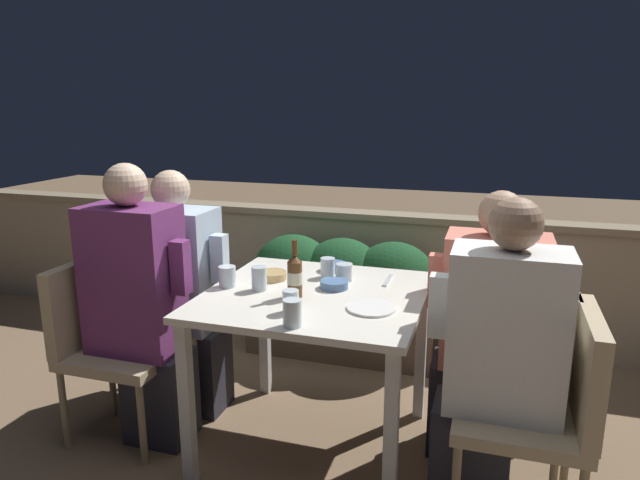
# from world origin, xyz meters

# --- Properties ---
(ground_plane) EXTENTS (16.00, 16.00, 0.00)m
(ground_plane) POSITION_xyz_m (0.00, 0.00, 0.00)
(ground_plane) COLOR #7A6047
(parapet_wall) EXTENTS (9.00, 0.18, 0.86)m
(parapet_wall) POSITION_xyz_m (0.00, 1.36, 0.43)
(parapet_wall) COLOR gray
(parapet_wall) RESTS_ON ground_plane
(dining_table) EXTENTS (0.94, 0.92, 0.76)m
(dining_table) POSITION_xyz_m (0.00, 0.00, 0.66)
(dining_table) COLOR silver
(dining_table) RESTS_ON ground_plane
(planter_hedge) EXTENTS (1.17, 0.47, 0.75)m
(planter_hedge) POSITION_xyz_m (-0.15, 1.01, 0.42)
(planter_hedge) COLOR brown
(planter_hedge) RESTS_ON ground_plane
(chair_left_near) EXTENTS (0.48, 0.48, 0.85)m
(chair_left_near) POSITION_xyz_m (-0.99, -0.15, 0.51)
(chair_left_near) COLOR tan
(chair_left_near) RESTS_ON ground_plane
(person_purple_stripe) EXTENTS (0.49, 0.26, 1.31)m
(person_purple_stripe) POSITION_xyz_m (-0.79, -0.15, 0.66)
(person_purple_stripe) COLOR #282833
(person_purple_stripe) RESTS_ON ground_plane
(chair_left_far) EXTENTS (0.48, 0.48, 0.85)m
(chair_left_far) POSITION_xyz_m (-0.96, 0.16, 0.51)
(chair_left_far) COLOR tan
(chair_left_far) RESTS_ON ground_plane
(person_blue_shirt) EXTENTS (0.49, 0.26, 1.25)m
(person_blue_shirt) POSITION_xyz_m (-0.76, 0.16, 0.63)
(person_blue_shirt) COLOR #282833
(person_blue_shirt) RESTS_ON ground_plane
(chair_right_near) EXTENTS (0.48, 0.48, 0.85)m
(chair_right_near) POSITION_xyz_m (0.97, -0.19, 0.51)
(chair_right_near) COLOR tan
(chair_right_near) RESTS_ON ground_plane
(person_white_polo) EXTENTS (0.49, 0.26, 1.25)m
(person_white_polo) POSITION_xyz_m (0.77, -0.19, 0.63)
(person_white_polo) COLOR #282833
(person_white_polo) RESTS_ON ground_plane
(chair_right_far) EXTENTS (0.48, 0.48, 0.85)m
(chair_right_far) POSITION_xyz_m (0.92, 0.18, 0.51)
(chair_right_far) COLOR tan
(chair_right_far) RESTS_ON ground_plane
(person_coral_top) EXTENTS (0.50, 0.26, 1.21)m
(person_coral_top) POSITION_xyz_m (0.72, 0.18, 0.61)
(person_coral_top) COLOR #282833
(person_coral_top) RESTS_ON ground_plane
(beer_bottle) EXTENTS (0.06, 0.06, 0.25)m
(beer_bottle) POSITION_xyz_m (-0.06, -0.08, 0.85)
(beer_bottle) COLOR brown
(beer_bottle) RESTS_ON dining_table
(plate_0) EXTENTS (0.20, 0.20, 0.01)m
(plate_0) POSITION_xyz_m (0.28, -0.13, 0.76)
(plate_0) COLOR white
(plate_0) RESTS_ON dining_table
(bowl_0) EXTENTS (0.13, 0.13, 0.04)m
(bowl_0) POSITION_xyz_m (0.06, 0.08, 0.78)
(bowl_0) COLOR #4C709E
(bowl_0) RESTS_ON dining_table
(bowl_1) EXTENTS (0.12, 0.12, 0.04)m
(bowl_1) POSITION_xyz_m (-0.01, 0.34, 0.78)
(bowl_1) COLOR #4C709E
(bowl_1) RESTS_ON dining_table
(bowl_2) EXTENTS (0.14, 0.14, 0.04)m
(bowl_2) POSITION_xyz_m (-0.25, 0.12, 0.78)
(bowl_2) COLOR tan
(bowl_2) RESTS_ON dining_table
(glass_cup_0) EXTENTS (0.07, 0.07, 0.09)m
(glass_cup_0) POSITION_xyz_m (-0.02, -0.26, 0.80)
(glass_cup_0) COLOR silver
(glass_cup_0) RESTS_ON dining_table
(glass_cup_1) EXTENTS (0.07, 0.07, 0.09)m
(glass_cup_1) POSITION_xyz_m (-0.01, 0.23, 0.80)
(glass_cup_1) COLOR silver
(glass_cup_1) RESTS_ON dining_table
(glass_cup_2) EXTENTS (0.08, 0.08, 0.09)m
(glass_cup_2) POSITION_xyz_m (-0.40, -0.04, 0.80)
(glass_cup_2) COLOR silver
(glass_cup_2) RESTS_ON dining_table
(glass_cup_3) EXTENTS (0.07, 0.07, 0.10)m
(glass_cup_3) POSITION_xyz_m (0.04, -0.39, 0.81)
(glass_cup_3) COLOR silver
(glass_cup_3) RESTS_ON dining_table
(glass_cup_4) EXTENTS (0.07, 0.07, 0.11)m
(glass_cup_4) POSITION_xyz_m (-0.25, -0.04, 0.81)
(glass_cup_4) COLOR silver
(glass_cup_4) RESTS_ON dining_table
(glass_cup_5) EXTENTS (0.08, 0.08, 0.08)m
(glass_cup_5) POSITION_xyz_m (0.08, 0.20, 0.80)
(glass_cup_5) COLOR silver
(glass_cup_5) RESTS_ON dining_table
(fork_0) EXTENTS (0.02, 0.17, 0.01)m
(fork_0) POSITION_xyz_m (0.27, 0.25, 0.76)
(fork_0) COLOR silver
(fork_0) RESTS_ON dining_table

